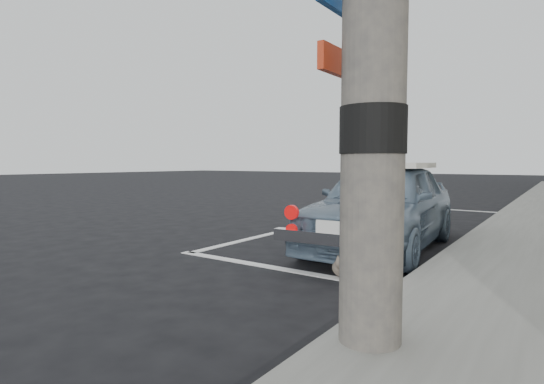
{
  "coord_description": "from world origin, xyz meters",
  "views": [
    {
      "loc": [
        2.91,
        -4.17,
        1.13
      ],
      "look_at": [
        -0.19,
        0.27,
        0.75
      ],
      "focal_mm": 28.0,
      "sensor_mm": 36.0,
      "label": 1
    }
  ],
  "objects": [
    {
      "name": "pline_rear",
      "position": [
        0.5,
        -0.5,
        0.0
      ],
      "size": [
        3.0,
        0.12,
        0.01
      ],
      "primitive_type": "cube",
      "color": "silver",
      "rests_on": "ground"
    },
    {
      "name": "ground",
      "position": [
        0.0,
        0.0,
        0.0
      ],
      "size": [
        80.0,
        80.0,
        0.0
      ],
      "primitive_type": "plane",
      "color": "black",
      "rests_on": "ground"
    },
    {
      "name": "cat",
      "position": [
        1.12,
        -0.4,
        0.11
      ],
      "size": [
        0.3,
        0.44,
        0.24
      ],
      "rotation": [
        0.0,
        0.0,
        0.38
      ],
      "color": "#77665B",
      "rests_on": "ground"
    },
    {
      "name": "pline_side",
      "position": [
        -0.9,
        3.0,
        0.0
      ],
      "size": [
        0.12,
        7.0,
        0.01
      ],
      "primitive_type": "cube",
      "color": "silver",
      "rests_on": "ground"
    },
    {
      "name": "retro_coupe",
      "position": [
        0.95,
        1.17,
        0.58
      ],
      "size": [
        1.59,
        3.48,
        1.15
      ],
      "rotation": [
        0.0,
        0.0,
        0.07
      ],
      "color": "slate",
      "rests_on": "ground"
    },
    {
      "name": "pline_front",
      "position": [
        0.5,
        6.5,
        0.0
      ],
      "size": [
        3.0,
        0.12,
        0.01
      ],
      "primitive_type": "cube",
      "color": "silver",
      "rests_on": "ground"
    }
  ]
}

